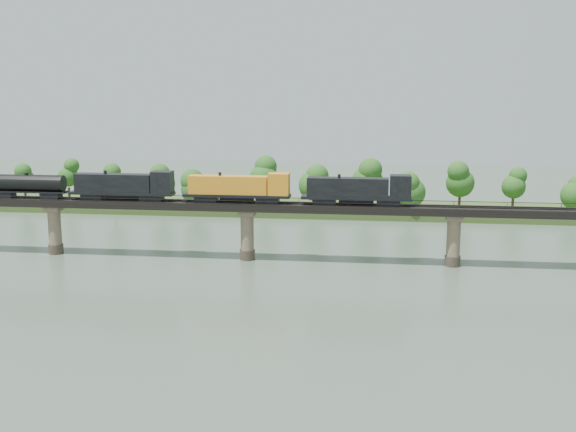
# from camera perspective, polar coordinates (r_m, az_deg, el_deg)

# --- Properties ---
(ground) EXTENTS (400.00, 400.00, 0.00)m
(ground) POSITION_cam_1_polar(r_m,az_deg,el_deg) (115.74, -5.92, -7.05)
(ground) COLOR #3C4D3D
(ground) RESTS_ON ground
(far_bank) EXTENTS (300.00, 24.00, 1.60)m
(far_bank) POSITION_cam_1_polar(r_m,az_deg,el_deg) (196.97, -0.34, 0.67)
(far_bank) COLOR #30481C
(far_bank) RESTS_ON ground
(bridge) EXTENTS (236.00, 30.00, 11.50)m
(bridge) POSITION_cam_1_polar(r_m,az_deg,el_deg) (142.74, -3.24, -1.32)
(bridge) COLOR #473A2D
(bridge) RESTS_ON ground
(bridge_superstructure) EXTENTS (220.00, 4.90, 0.75)m
(bridge_superstructure) POSITION_cam_1_polar(r_m,az_deg,el_deg) (141.56, -3.27, 1.19)
(bridge_superstructure) COLOR black
(bridge_superstructure) RESTS_ON bridge
(far_treeline) EXTENTS (289.06, 17.54, 13.60)m
(far_treeline) POSITION_cam_1_polar(r_m,az_deg,el_deg) (192.60, -2.94, 2.84)
(far_treeline) COLOR #382619
(far_treeline) RESTS_ON far_bank
(freight_train) EXTENTS (85.60, 3.34, 5.89)m
(freight_train) POSITION_cam_1_polar(r_m,az_deg,el_deg) (143.20, -7.05, 2.26)
(freight_train) COLOR black
(freight_train) RESTS_ON bridge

